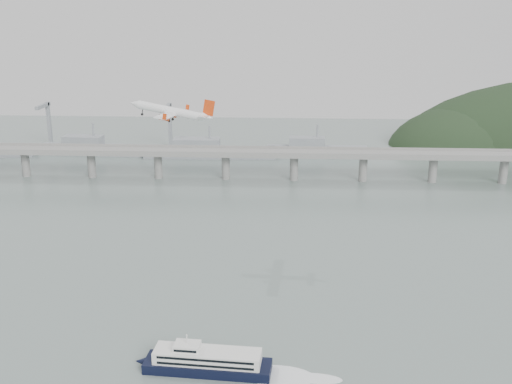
{
  "coord_description": "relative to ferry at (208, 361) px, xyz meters",
  "views": [
    {
      "loc": [
        14.78,
        -222.03,
        123.32
      ],
      "look_at": [
        0.0,
        55.0,
        36.0
      ],
      "focal_mm": 42.0,
      "sensor_mm": 36.0,
      "label": 1
    }
  ],
  "objects": [
    {
      "name": "ferry",
      "position": [
        0.0,
        0.0,
        0.0
      ],
      "size": [
        73.71,
        16.02,
        13.9
      ],
      "rotation": [
        0.0,
        0.0,
        -0.07
      ],
      "color": "black",
      "rests_on": "ground"
    },
    {
      "name": "bridge",
      "position": [
        10.71,
        241.19,
        13.88
      ],
      "size": [
        800.0,
        22.0,
        23.9
      ],
      "color": "gray",
      "rests_on": "ground"
    },
    {
      "name": "airliner",
      "position": [
        -29.95,
        107.57,
        69.28
      ],
      "size": [
        43.54,
        39.58,
        11.55
      ],
      "rotation": [
        0.05,
        -0.17,
        3.03
      ],
      "color": "white",
      "rests_on": "ground"
    },
    {
      "name": "ground",
      "position": [
        11.86,
        41.19,
        -3.77
      ],
      "size": [
        900.0,
        900.0,
        0.0
      ],
      "primitive_type": "plane",
      "color": "slate",
      "rests_on": "ground"
    },
    {
      "name": "distant_fleet",
      "position": [
        -143.49,
        306.27,
        2.45
      ],
      "size": [
        453.0,
        60.9,
        40.0
      ],
      "color": "gray",
      "rests_on": "ground"
    }
  ]
}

